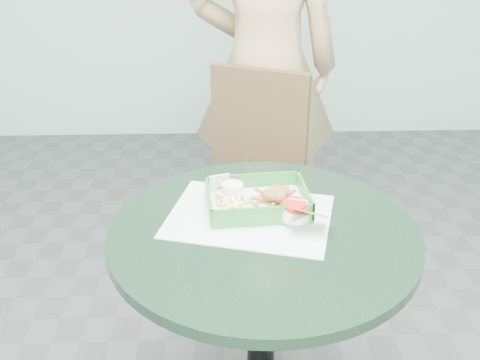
{
  "coord_description": "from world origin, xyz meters",
  "views": [
    {
      "loc": [
        -0.1,
        -1.24,
        1.56
      ],
      "look_at": [
        -0.06,
        0.1,
        0.86
      ],
      "focal_mm": 42.0,
      "sensor_mm": 36.0,
      "label": 1
    }
  ],
  "objects_px": {
    "food_basket": "(257,209)",
    "sauce_ramekin": "(233,194)",
    "cafe_table": "(262,287)",
    "dining_chair": "(260,170)",
    "crab_sandwich": "(275,204)",
    "diner_person": "(266,32)"
  },
  "relations": [
    {
      "from": "food_basket",
      "to": "sauce_ramekin",
      "type": "bearing_deg",
      "value": 155.48
    },
    {
      "from": "cafe_table",
      "to": "dining_chair",
      "type": "relative_size",
      "value": 0.87
    },
    {
      "from": "cafe_table",
      "to": "crab_sandwich",
      "type": "bearing_deg",
      "value": 64.92
    },
    {
      "from": "dining_chair",
      "to": "diner_person",
      "type": "xyz_separation_m",
      "value": [
        0.03,
        0.29,
        0.5
      ]
    },
    {
      "from": "diner_person",
      "to": "sauce_ramekin",
      "type": "relative_size",
      "value": 34.3
    },
    {
      "from": "cafe_table",
      "to": "dining_chair",
      "type": "xyz_separation_m",
      "value": [
        0.05,
        0.82,
        -0.05
      ]
    },
    {
      "from": "cafe_table",
      "to": "food_basket",
      "type": "xyz_separation_m",
      "value": [
        -0.01,
        0.11,
        0.19
      ]
    },
    {
      "from": "diner_person",
      "to": "crab_sandwich",
      "type": "relative_size",
      "value": 18.51
    },
    {
      "from": "dining_chair",
      "to": "sauce_ramekin",
      "type": "height_order",
      "value": "dining_chair"
    },
    {
      "from": "cafe_table",
      "to": "crab_sandwich",
      "type": "relative_size",
      "value": 7.31
    },
    {
      "from": "cafe_table",
      "to": "sauce_ramekin",
      "type": "height_order",
      "value": "sauce_ramekin"
    },
    {
      "from": "cafe_table",
      "to": "crab_sandwich",
      "type": "distance_m",
      "value": 0.24
    },
    {
      "from": "diner_person",
      "to": "crab_sandwich",
      "type": "xyz_separation_m",
      "value": [
        -0.05,
        -1.03,
        -0.23
      ]
    },
    {
      "from": "diner_person",
      "to": "crab_sandwich",
      "type": "height_order",
      "value": "diner_person"
    },
    {
      "from": "cafe_table",
      "to": "food_basket",
      "type": "relative_size",
      "value": 2.96
    },
    {
      "from": "cafe_table",
      "to": "food_basket",
      "type": "height_order",
      "value": "food_basket"
    },
    {
      "from": "cafe_table",
      "to": "sauce_ramekin",
      "type": "bearing_deg",
      "value": 118.77
    },
    {
      "from": "cafe_table",
      "to": "diner_person",
      "type": "xyz_separation_m",
      "value": [
        0.08,
        1.11,
        0.45
      ]
    },
    {
      "from": "sauce_ramekin",
      "to": "diner_person",
      "type": "bearing_deg",
      "value": 80.82
    },
    {
      "from": "dining_chair",
      "to": "food_basket",
      "type": "bearing_deg",
      "value": -71.65
    },
    {
      "from": "dining_chair",
      "to": "cafe_table",
      "type": "bearing_deg",
      "value": -70.33
    },
    {
      "from": "cafe_table",
      "to": "crab_sandwich",
      "type": "xyz_separation_m",
      "value": [
        0.04,
        0.08,
        0.22
      ]
    }
  ]
}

